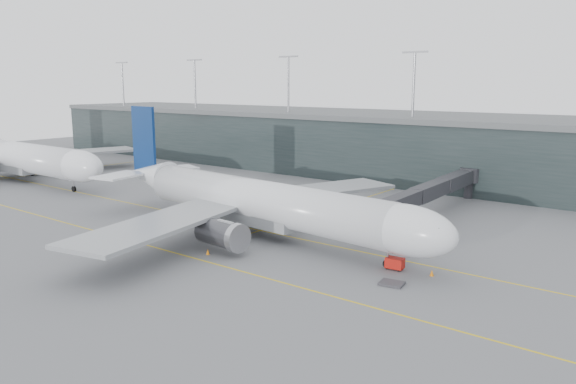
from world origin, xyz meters
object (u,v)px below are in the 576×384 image
Objects in this scene: main_aircraft at (259,202)px; second_aircraft at (16,156)px; gse_cart at (395,263)px; jet_bridge at (436,190)px.

second_aircraft reaches higher than main_aircraft.
main_aircraft is 23.96m from gse_cart.
jet_bridge is 97.01m from second_aircraft.
second_aircraft is 101.42m from gse_cart.
jet_bridge is at bearing 16.09° from second_aircraft.
gse_cart is (23.50, -1.62, -4.36)m from main_aircraft.
main_aircraft is 77.76m from second_aircraft.
jet_bridge is at bearing 99.15° from gse_cart.
main_aircraft is 32.57m from jet_bridge.
jet_bridge reaches higher than gse_cart.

